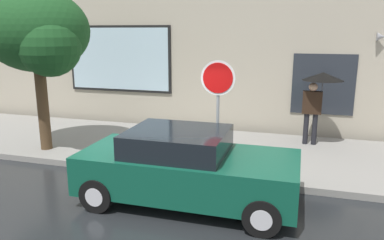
% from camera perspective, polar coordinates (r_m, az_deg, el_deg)
% --- Properties ---
extents(ground_plane, '(60.00, 60.00, 0.00)m').
position_cam_1_polar(ground_plane, '(7.74, -5.80, -11.56)').
color(ground_plane, black).
extents(sidewalk, '(20.00, 4.00, 0.15)m').
position_cam_1_polar(sidewalk, '(10.35, 0.43, -4.49)').
color(sidewalk, gray).
rests_on(sidewalk, ground).
extents(building_facade, '(20.00, 0.67, 7.00)m').
position_cam_1_polar(building_facade, '(12.28, 3.61, 14.43)').
color(building_facade, '#B2A893').
rests_on(building_facade, ground).
extents(parked_car, '(4.10, 1.88, 1.44)m').
position_cam_1_polar(parked_car, '(7.21, -0.89, -7.24)').
color(parked_car, '#0F4C38').
rests_on(parked_car, ground).
extents(fire_hydrant, '(0.30, 0.44, 0.81)m').
position_cam_1_polar(fire_hydrant, '(9.23, -7.64, -3.80)').
color(fire_hydrant, white).
rests_on(fire_hydrant, sidewalk).
extents(pedestrian_with_umbrella, '(1.09, 1.09, 2.03)m').
position_cam_1_polar(pedestrian_with_umbrella, '(10.75, 18.81, 4.85)').
color(pedestrian_with_umbrella, black).
rests_on(pedestrian_with_umbrella, sidewalk).
extents(street_tree, '(2.77, 2.35, 4.15)m').
position_cam_1_polar(street_tree, '(10.34, -22.28, 11.93)').
color(street_tree, '#4C3823').
rests_on(street_tree, sidewalk).
extents(stop_sign, '(0.76, 0.10, 2.50)m').
position_cam_1_polar(stop_sign, '(8.20, 3.95, 3.95)').
color(stop_sign, gray).
rests_on(stop_sign, sidewalk).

